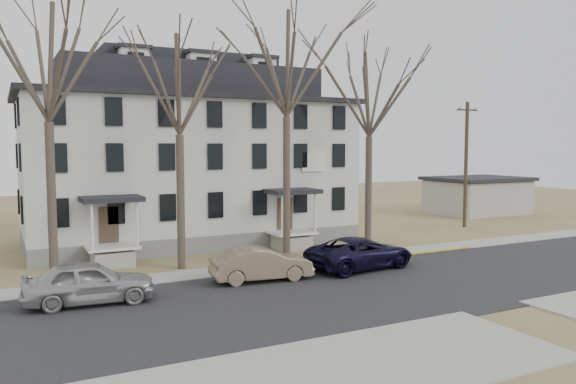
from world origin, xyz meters
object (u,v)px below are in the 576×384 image
car_tan (261,265)px  bicycle_left (108,256)px  boarding_house (189,159)px  car_navy (360,253)px  car_silver (89,283)px  tree_far_left (46,52)px  tree_mid_left (179,77)px  tree_mid_right (370,88)px  utility_pole_far (466,163)px  tree_center (287,55)px

car_tan → bicycle_left: bearing=45.6°
boarding_house → car_navy: 14.18m
car_silver → bicycle_left: bearing=-9.4°
car_tan → bicycle_left: size_ratio=2.73×
tree_far_left → tree_mid_left: size_ratio=1.08×
tree_mid_right → car_silver: (-16.61, -4.67, -8.75)m
tree_mid_right → utility_pole_far: (12.00, 4.20, -4.70)m
tree_center → car_silver: (-11.11, -4.67, -10.24)m
bicycle_left → tree_far_left: bearing=168.3°
utility_pole_far → car_silver: size_ratio=1.91×
boarding_house → car_silver: 15.84m
car_silver → car_tan: (7.58, 0.33, -0.08)m
utility_pole_far → car_silver: 30.23m
bicycle_left → tree_mid_right: bearing=-65.5°
car_tan → car_navy: (5.50, 0.03, 0.03)m
boarding_house → bicycle_left: (-6.17, -5.47, -4.93)m
car_silver → car_navy: size_ratio=0.87×
tree_mid_left → tree_center: 6.18m
boarding_house → car_silver: size_ratio=4.18×
utility_pole_far → car_navy: bearing=-151.3°
car_tan → bicycle_left: 9.01m
tree_far_left → tree_center: (12.00, 0.00, 0.74)m
tree_mid_left → car_navy: size_ratio=2.22×
boarding_house → tree_center: (3.00, -8.15, 5.71)m
boarding_house → tree_mid_left: (-3.00, -8.15, 4.22)m
boarding_house → car_tan: (-0.53, -12.49, -4.61)m
tree_center → tree_mid_right: tree_center is taller
tree_mid_left → tree_mid_right: 11.50m
car_navy → car_tan: bearing=83.6°
boarding_house → utility_pole_far: (20.50, -3.95, -0.47)m
tree_center → car_navy: bearing=-65.5°
tree_mid_left → bicycle_left: size_ratio=7.44×
tree_center → tree_mid_right: (5.50, 0.00, -1.48)m
boarding_house → tree_mid_left: tree_mid_left is taller
car_tan → boarding_house: bearing=4.4°
tree_mid_right → utility_pole_far: bearing=19.3°
tree_mid_left → tree_mid_right: (11.50, 0.00, 0.00)m
car_navy → boarding_house: bearing=15.0°
car_silver → tree_center: bearing=-61.8°
tree_center → utility_pole_far: bearing=13.5°
tree_center → car_navy: (1.97, -4.31, -10.29)m
car_navy → tree_mid_right: bearing=-46.1°
tree_mid_right → boarding_house: bearing=136.2°
boarding_house → tree_mid_right: size_ratio=1.63×
tree_mid_left → bicycle_left: tree_mid_left is taller
utility_pole_far → bicycle_left: bearing=-176.7°
tree_mid_right → car_tan: tree_mid_right is taller
tree_mid_left → utility_pole_far: tree_mid_left is taller
boarding_house → utility_pole_far: 20.88m
tree_far_left → utility_pole_far: 30.29m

